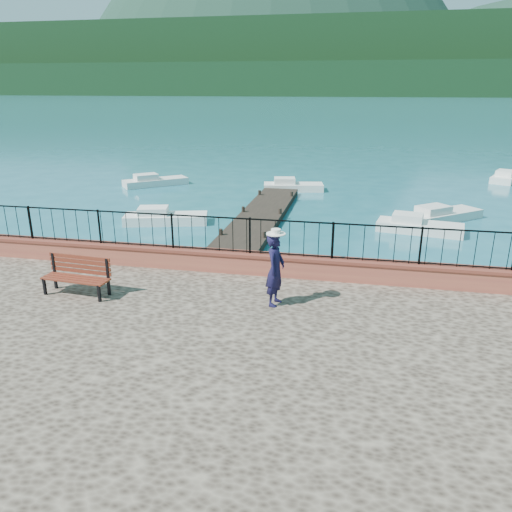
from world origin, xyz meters
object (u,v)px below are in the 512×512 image
at_px(boat_3, 155,179).
at_px(boat_0, 166,215).
at_px(boat_1, 420,223).
at_px(boat_4, 293,184).
at_px(person, 275,270).
at_px(park_bench, 77,283).
at_px(boat_2, 442,212).
at_px(boat_5, 507,175).

bearing_deg(boat_3, boat_0, -104.63).
bearing_deg(boat_1, boat_4, 140.32).
xyz_separation_m(person, boat_4, (-2.12, 19.23, -1.66)).
xyz_separation_m(park_bench, boat_2, (10.58, 14.01, -1.09)).
bearing_deg(boat_1, park_bench, -118.15).
height_order(boat_1, boat_4, same).
bearing_deg(boat_0, boat_2, -0.92).
bearing_deg(boat_3, boat_5, -24.31).
xyz_separation_m(boat_0, boat_2, (12.62, 3.12, 0.00)).
bearing_deg(boat_1, boat_0, -165.38).
xyz_separation_m(person, boat_5, (11.41, 25.33, -1.66)).
bearing_deg(boat_4, boat_3, 170.53).
height_order(boat_3, boat_4, same).
bearing_deg(boat_4, boat_2, -46.24).
height_order(boat_1, boat_2, same).
bearing_deg(boat_4, boat_1, -60.66).
bearing_deg(park_bench, boat_3, 111.82).
bearing_deg(boat_2, person, -153.02).
height_order(person, boat_3, person).
height_order(boat_3, boat_5, same).
relative_size(boat_1, boat_5, 0.97).
xyz_separation_m(park_bench, boat_5, (16.26, 25.74, -1.09)).
bearing_deg(boat_0, park_bench, -94.18).
relative_size(boat_4, boat_5, 0.96).
distance_m(person, boat_5, 27.83).
xyz_separation_m(person, boat_3, (-10.96, 19.05, -1.66)).
xyz_separation_m(park_bench, boat_4, (2.73, 19.63, -1.09)).
relative_size(park_bench, boat_2, 0.42).
xyz_separation_m(boat_3, boat_4, (8.84, 0.18, 0.00)).
relative_size(person, boat_1, 0.48).
height_order(boat_0, boat_1, same).
xyz_separation_m(boat_1, boat_3, (-15.45, 7.72, 0.00)).
bearing_deg(boat_2, boat_0, 153.66).
xyz_separation_m(boat_4, boat_5, (13.53, 6.11, 0.00)).
bearing_deg(boat_1, boat_5, 74.08).
bearing_deg(boat_0, boat_1, -10.56).
distance_m(park_bench, boat_5, 30.47).
relative_size(park_bench, boat_4, 0.48).
height_order(park_bench, boat_4, park_bench).
bearing_deg(boat_0, person, -71.46).
relative_size(boat_0, boat_1, 1.05).
bearing_deg(boat_2, boat_3, 121.71).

